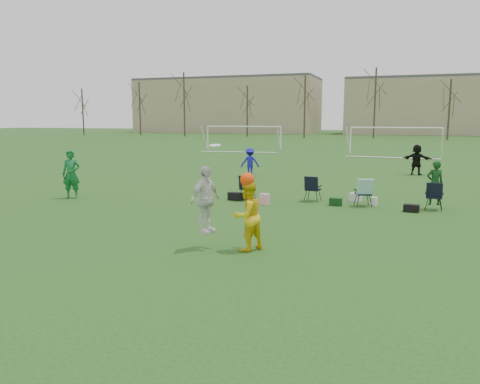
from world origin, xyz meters
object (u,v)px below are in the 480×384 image
at_px(fielder_blue, 250,162).
at_px(goal_left, 244,131).
at_px(fielder_black, 417,160).
at_px(center_contest, 230,208).
at_px(goal_mid, 395,133).
at_px(fielder_green_near, 71,174).

xyz_separation_m(fielder_blue, goal_left, (-6.85, 19.11, 1.14)).
height_order(fielder_black, center_contest, center_contest).
bearing_deg(fielder_black, goal_left, -28.08).
bearing_deg(goal_mid, goal_left, 175.87).
distance_m(fielder_green_near, goal_mid, 28.61).
xyz_separation_m(fielder_black, center_contest, (-4.58, -17.75, 0.15)).
relative_size(goal_left, goal_mid, 1.00).
distance_m(fielder_black, goal_mid, 13.36).
bearing_deg(goal_mid, fielder_green_near, -110.01).
bearing_deg(fielder_black, fielder_blue, 40.89).
xyz_separation_m(fielder_blue, fielder_black, (8.58, 3.88, 0.07)).
bearing_deg(fielder_blue, fielder_green_near, 40.96).
xyz_separation_m(fielder_green_near, fielder_black, (13.06, 12.89, -0.11)).
relative_size(center_contest, goal_mid, 0.34).
xyz_separation_m(fielder_blue, center_contest, (4.00, -13.88, 0.22)).
height_order(center_contest, goal_mid, center_contest).
relative_size(fielder_blue, center_contest, 0.62).
distance_m(fielder_blue, center_contest, 14.44).
bearing_deg(fielder_green_near, goal_left, 75.84).
bearing_deg(goal_left, goal_mid, -13.13).
height_order(fielder_blue, fielder_black, fielder_black).
bearing_deg(center_contest, goal_mid, 84.18).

